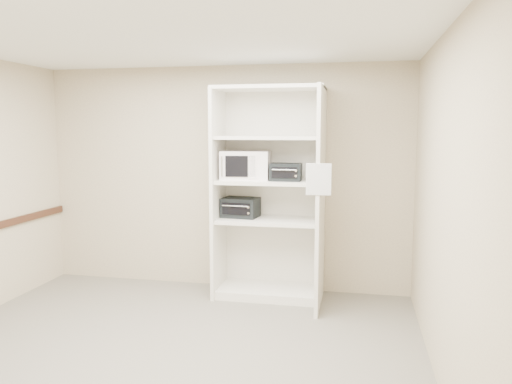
% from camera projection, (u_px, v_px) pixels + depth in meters
% --- Properties ---
extents(floor, '(4.50, 4.00, 0.01)m').
position_uv_depth(floor, '(164.00, 354.00, 4.33)').
color(floor, '#656157').
rests_on(floor, ground).
extents(ceiling, '(4.50, 4.00, 0.01)m').
position_uv_depth(ceiling, '(156.00, 34.00, 3.99)').
color(ceiling, white).
extents(wall_back, '(4.50, 0.02, 2.70)m').
position_uv_depth(wall_back, '(224.00, 178.00, 6.11)').
color(wall_back, beige).
rests_on(wall_back, ground).
extents(wall_right, '(0.02, 4.00, 2.70)m').
position_uv_depth(wall_right, '(444.00, 210.00, 3.71)').
color(wall_right, beige).
rests_on(wall_right, ground).
extents(shelving_unit, '(1.24, 0.92, 2.42)m').
position_uv_depth(shelving_unit, '(273.00, 201.00, 5.71)').
color(shelving_unit, silver).
rests_on(shelving_unit, floor).
extents(microwave, '(0.58, 0.46, 0.33)m').
position_uv_depth(microwave, '(246.00, 165.00, 5.76)').
color(microwave, white).
rests_on(microwave, shelving_unit).
extents(toaster_oven_upper, '(0.34, 0.26, 0.20)m').
position_uv_depth(toaster_oven_upper, '(286.00, 172.00, 5.59)').
color(toaster_oven_upper, black).
rests_on(toaster_oven_upper, shelving_unit).
extents(toaster_oven_lower, '(0.44, 0.35, 0.23)m').
position_uv_depth(toaster_oven_lower, '(241.00, 207.00, 5.85)').
color(toaster_oven_lower, black).
rests_on(toaster_oven_lower, shelving_unit).
extents(paper_sign, '(0.25, 0.01, 0.31)m').
position_uv_depth(paper_sign, '(319.00, 179.00, 4.95)').
color(paper_sign, white).
rests_on(paper_sign, shelving_unit).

